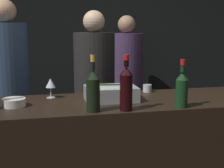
{
  "coord_description": "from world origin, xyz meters",
  "views": [
    {
      "loc": [
        -0.47,
        -1.82,
        1.57
      ],
      "look_at": [
        0.0,
        0.36,
        1.16
      ],
      "focal_mm": 50.0,
      "sensor_mm": 36.0,
      "label": 1
    }
  ],
  "objects_px": {
    "wine_glass": "(50,84)",
    "person_grey_polo": "(126,79)",
    "candle_votive": "(147,88)",
    "red_wine_bottle_tall": "(126,87)",
    "ice_bin_with_bottles": "(111,92)",
    "person_blond_tee": "(94,89)",
    "champagne_bottle": "(93,90)",
    "red_wine_bottle_burgundy": "(182,88)",
    "bowl_white": "(14,102)",
    "person_in_hoodie": "(9,86)"
  },
  "relations": [
    {
      "from": "bowl_white",
      "to": "red_wine_bottle_burgundy",
      "type": "height_order",
      "value": "red_wine_bottle_burgundy"
    },
    {
      "from": "wine_glass",
      "to": "red_wine_bottle_burgundy",
      "type": "bearing_deg",
      "value": -28.65
    },
    {
      "from": "champagne_bottle",
      "to": "red_wine_bottle_burgundy",
      "type": "relative_size",
      "value": 1.13
    },
    {
      "from": "champagne_bottle",
      "to": "person_grey_polo",
      "type": "distance_m",
      "value": 1.89
    },
    {
      "from": "ice_bin_with_bottles",
      "to": "person_blond_tee",
      "type": "distance_m",
      "value": 0.85
    },
    {
      "from": "champagne_bottle",
      "to": "red_wine_bottle_tall",
      "type": "distance_m",
      "value": 0.21
    },
    {
      "from": "red_wine_bottle_tall",
      "to": "person_grey_polo",
      "type": "relative_size",
      "value": 0.21
    },
    {
      "from": "wine_glass",
      "to": "candle_votive",
      "type": "height_order",
      "value": "wine_glass"
    },
    {
      "from": "champagne_bottle",
      "to": "person_grey_polo",
      "type": "bearing_deg",
      "value": 68.95
    },
    {
      "from": "candle_votive",
      "to": "person_in_hoodie",
      "type": "distance_m",
      "value": 1.33
    },
    {
      "from": "red_wine_bottle_tall",
      "to": "person_in_hoodie",
      "type": "distance_m",
      "value": 1.46
    },
    {
      "from": "red_wine_bottle_tall",
      "to": "red_wine_bottle_burgundy",
      "type": "bearing_deg",
      "value": 0.27
    },
    {
      "from": "bowl_white",
      "to": "person_blond_tee",
      "type": "height_order",
      "value": "person_blond_tee"
    },
    {
      "from": "person_blond_tee",
      "to": "red_wine_bottle_burgundy",
      "type": "bearing_deg",
      "value": -7.67
    },
    {
      "from": "bowl_white",
      "to": "champagne_bottle",
      "type": "distance_m",
      "value": 0.57
    },
    {
      "from": "bowl_white",
      "to": "ice_bin_with_bottles",
      "type": "bearing_deg",
      "value": 3.14
    },
    {
      "from": "wine_glass",
      "to": "person_grey_polo",
      "type": "distance_m",
      "value": 1.61
    },
    {
      "from": "wine_glass",
      "to": "candle_votive",
      "type": "bearing_deg",
      "value": 4.07
    },
    {
      "from": "ice_bin_with_bottles",
      "to": "person_grey_polo",
      "type": "height_order",
      "value": "person_grey_polo"
    },
    {
      "from": "wine_glass",
      "to": "red_wine_bottle_burgundy",
      "type": "distance_m",
      "value": 0.97
    },
    {
      "from": "wine_glass",
      "to": "candle_votive",
      "type": "xyz_separation_m",
      "value": [
        0.78,
        0.06,
        -0.08
      ]
    },
    {
      "from": "ice_bin_with_bottles",
      "to": "champagne_bottle",
      "type": "distance_m",
      "value": 0.33
    },
    {
      "from": "person_blond_tee",
      "to": "person_in_hoodie",
      "type": "bearing_deg",
      "value": -120.67
    },
    {
      "from": "champagne_bottle",
      "to": "wine_glass",
      "type": "bearing_deg",
      "value": 119.81
    },
    {
      "from": "ice_bin_with_bottles",
      "to": "bowl_white",
      "type": "height_order",
      "value": "ice_bin_with_bottles"
    },
    {
      "from": "wine_glass",
      "to": "person_in_hoodie",
      "type": "height_order",
      "value": "person_in_hoodie"
    },
    {
      "from": "person_in_hoodie",
      "to": "person_grey_polo",
      "type": "relative_size",
      "value": 1.07
    },
    {
      "from": "red_wine_bottle_tall",
      "to": "person_blond_tee",
      "type": "xyz_separation_m",
      "value": [
        -0.03,
        1.13,
        -0.24
      ]
    },
    {
      "from": "ice_bin_with_bottles",
      "to": "person_blond_tee",
      "type": "bearing_deg",
      "value": 89.66
    },
    {
      "from": "wine_glass",
      "to": "person_in_hoodie",
      "type": "xyz_separation_m",
      "value": [
        -0.38,
        0.71,
        -0.14
      ]
    },
    {
      "from": "candle_votive",
      "to": "person_blond_tee",
      "type": "distance_m",
      "value": 0.71
    },
    {
      "from": "person_blond_tee",
      "to": "red_wine_bottle_tall",
      "type": "bearing_deg",
      "value": -26.18
    },
    {
      "from": "wine_glass",
      "to": "red_wine_bottle_tall",
      "type": "height_order",
      "value": "red_wine_bottle_tall"
    },
    {
      "from": "candle_votive",
      "to": "person_blond_tee",
      "type": "relative_size",
      "value": 0.04
    },
    {
      "from": "red_wine_bottle_burgundy",
      "to": "person_blond_tee",
      "type": "distance_m",
      "value": 1.22
    },
    {
      "from": "red_wine_bottle_burgundy",
      "to": "champagne_bottle",
      "type": "bearing_deg",
      "value": 178.4
    },
    {
      "from": "candle_votive",
      "to": "person_in_hoodie",
      "type": "relative_size",
      "value": 0.04
    },
    {
      "from": "wine_glass",
      "to": "person_grey_polo",
      "type": "bearing_deg",
      "value": 54.48
    },
    {
      "from": "person_blond_tee",
      "to": "person_grey_polo",
      "type": "xyz_separation_m",
      "value": [
        0.5,
        0.64,
        -0.01
      ]
    },
    {
      "from": "red_wine_bottle_burgundy",
      "to": "red_wine_bottle_tall",
      "type": "relative_size",
      "value": 0.89
    },
    {
      "from": "bowl_white",
      "to": "person_grey_polo",
      "type": "distance_m",
      "value": 1.92
    },
    {
      "from": "ice_bin_with_bottles",
      "to": "person_grey_polo",
      "type": "relative_size",
      "value": 0.22
    },
    {
      "from": "ice_bin_with_bottles",
      "to": "wine_glass",
      "type": "relative_size",
      "value": 2.48
    },
    {
      "from": "wine_glass",
      "to": "ice_bin_with_bottles",
      "type": "bearing_deg",
      "value": -22.04
    },
    {
      "from": "ice_bin_with_bottles",
      "to": "red_wine_bottle_tall",
      "type": "xyz_separation_m",
      "value": [
        0.04,
        -0.29,
        0.09
      ]
    },
    {
      "from": "red_wine_bottle_tall",
      "to": "ice_bin_with_bottles",
      "type": "bearing_deg",
      "value": 97.42
    },
    {
      "from": "ice_bin_with_bottles",
      "to": "bowl_white",
      "type": "distance_m",
      "value": 0.68
    },
    {
      "from": "person_in_hoodie",
      "to": "person_grey_polo",
      "type": "distance_m",
      "value": 1.44
    },
    {
      "from": "red_wine_bottle_tall",
      "to": "candle_votive",
      "type": "bearing_deg",
      "value": 58.67
    },
    {
      "from": "candle_votive",
      "to": "champagne_bottle",
      "type": "xyz_separation_m",
      "value": [
        -0.53,
        -0.5,
        0.11
      ]
    }
  ]
}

